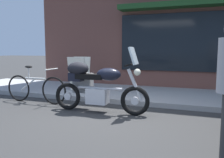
{
  "coord_description": "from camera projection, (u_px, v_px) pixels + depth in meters",
  "views": [
    {
      "loc": [
        1.78,
        -4.25,
        1.32
      ],
      "look_at": [
        -0.06,
        0.57,
        0.7
      ],
      "focal_mm": 39.03,
      "sensor_mm": 36.0,
      "label": 1
    }
  ],
  "objects": [
    {
      "name": "sandwich_board_sign",
      "position": [
        79.0,
        74.0,
        7.12
      ],
      "size": [
        0.55,
        0.42,
        0.99
      ],
      "color": "silver",
      "rests_on": "sidewalk_curb"
    },
    {
      "name": "parked_bicycle",
      "position": [
        35.0,
        88.0,
        6.06
      ],
      "size": [
        1.75,
        0.48,
        0.93
      ],
      "color": "black",
      "rests_on": "ground_plane"
    },
    {
      "name": "touring_motorcycle",
      "position": [
        94.0,
        84.0,
        5.17
      ],
      "size": [
        2.12,
        0.64,
        1.38
      ],
      "color": "black",
      "rests_on": "ground_plane"
    },
    {
      "name": "ground_plane",
      "position": [
        104.0,
        118.0,
        4.73
      ],
      "size": [
        80.0,
        80.0,
        0.0
      ],
      "primitive_type": "plane",
      "color": "#2F2F2F"
    }
  ]
}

